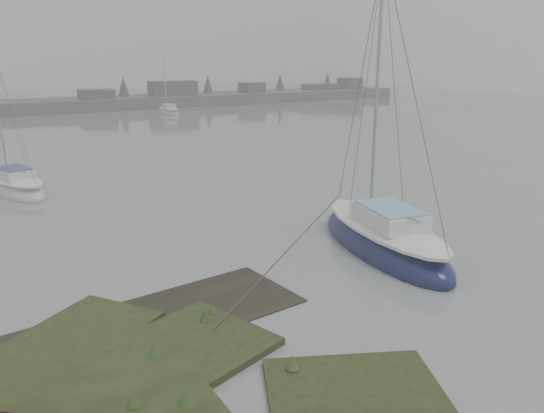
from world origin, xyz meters
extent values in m
plane|color=gray|center=(0.00, 30.00, 0.00)|extent=(160.00, 160.00, 0.00)
cube|color=#4C4F51|center=(26.00, 62.00, 0.60)|extent=(60.00, 8.00, 1.60)
cube|color=#424247|center=(10.00, 61.00, 1.40)|extent=(4.00, 3.00, 2.20)
cube|color=#424247|center=(20.00, 61.00, 1.80)|extent=(6.00, 3.00, 3.00)
cube|color=#424247|center=(32.00, 61.00, 1.55)|extent=(3.00, 3.00, 2.50)
cube|color=#424247|center=(44.00, 61.00, 1.30)|extent=(5.00, 3.00, 2.00)
cube|color=#424247|center=(50.00, 61.00, 1.70)|extent=(3.00, 3.00, 2.80)
cone|color=#384238|center=(14.00, 63.00, 2.20)|extent=(2.00, 2.00, 3.50)
cone|color=#384238|center=(26.00, 63.00, 2.20)|extent=(2.00, 2.00, 3.50)
cone|color=#384238|center=(38.00, 63.00, 2.20)|extent=(2.00, 2.00, 3.50)
cone|color=#384238|center=(47.00, 63.00, 2.20)|extent=(2.00, 2.00, 3.50)
ellipsoid|color=#0F143C|center=(6.70, 5.49, 0.13)|extent=(3.92, 7.84, 1.82)
ellipsoid|color=silver|center=(6.70, 5.49, 0.86)|extent=(3.24, 6.79, 0.51)
cube|color=silver|center=(6.63, 5.17, 1.31)|extent=(2.09, 2.84, 0.54)
cube|color=#73A5C5|center=(6.63, 5.17, 1.61)|extent=(1.94, 2.61, 0.09)
cylinder|color=#939399|center=(6.89, 6.43, 5.51)|extent=(0.12, 0.12, 8.57)
cylinder|color=#939399|center=(6.59, 4.96, 1.61)|extent=(0.70, 2.96, 0.10)
ellipsoid|color=silver|center=(-3.50, 21.09, 0.10)|extent=(3.34, 6.17, 1.43)
ellipsoid|color=silver|center=(-3.50, 21.09, 0.67)|extent=(2.78, 5.34, 0.40)
cube|color=silver|center=(-3.44, 20.84, 1.02)|extent=(1.72, 2.26, 0.42)
cube|color=navy|center=(-3.44, 20.84, 1.26)|extent=(1.60, 2.08, 0.07)
cylinder|color=#939399|center=(-3.40, 20.68, 1.26)|extent=(0.66, 2.29, 0.08)
ellipsoid|color=#A5A8AE|center=(16.00, 52.07, 0.09)|extent=(1.74, 5.23, 1.27)
ellipsoid|color=silver|center=(16.00, 52.07, 0.60)|extent=(1.39, 4.56, 0.36)
cube|color=silver|center=(16.00, 51.85, 0.91)|extent=(1.13, 1.80, 0.37)
cube|color=silver|center=(16.00, 51.85, 1.12)|extent=(1.05, 1.65, 0.06)
cylinder|color=#939399|center=(16.01, 52.74, 3.84)|extent=(0.08, 0.08, 5.97)
cylinder|color=#939399|center=(16.00, 51.70, 1.12)|extent=(0.08, 2.09, 0.07)
camera|label=1|loc=(-5.66, -7.56, 6.60)|focal=35.00mm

